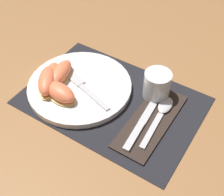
% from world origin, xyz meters
% --- Properties ---
extents(ground_plane, '(3.00, 3.00, 0.00)m').
position_xyz_m(ground_plane, '(0.00, 0.00, 0.00)').
color(ground_plane, olive).
extents(placemat, '(0.45, 0.31, 0.00)m').
position_xyz_m(placemat, '(0.00, 0.00, 0.00)').
color(placemat, black).
rests_on(placemat, ground_plane).
extents(plate, '(0.28, 0.28, 0.02)m').
position_xyz_m(plate, '(-0.10, -0.01, 0.01)').
color(plate, white).
rests_on(plate, placemat).
extents(juice_glass, '(0.07, 0.07, 0.08)m').
position_xyz_m(juice_glass, '(0.09, 0.08, 0.04)').
color(juice_glass, silver).
rests_on(juice_glass, placemat).
extents(napkin, '(0.09, 0.24, 0.00)m').
position_xyz_m(napkin, '(0.12, -0.01, 0.01)').
color(napkin, '#2D231E').
rests_on(napkin, placemat).
extents(knife, '(0.04, 0.22, 0.01)m').
position_xyz_m(knife, '(0.10, -0.01, 0.01)').
color(knife, '#BCBCC1').
rests_on(knife, napkin).
extents(spoon, '(0.04, 0.18, 0.01)m').
position_xyz_m(spoon, '(0.13, 0.03, 0.01)').
color(spoon, '#BCBCC1').
rests_on(spoon, napkin).
extents(fork, '(0.18, 0.07, 0.00)m').
position_xyz_m(fork, '(-0.08, -0.02, 0.02)').
color(fork, '#BCBCC1').
rests_on(fork, plate).
extents(citrus_wedge_0, '(0.07, 0.12, 0.04)m').
position_xyz_m(citrus_wedge_0, '(-0.15, -0.02, 0.04)').
color(citrus_wedge_0, '#F4DB84').
rests_on(citrus_wedge_0, plate).
extents(citrus_wedge_1, '(0.09, 0.12, 0.03)m').
position_xyz_m(citrus_wedge_1, '(-0.17, -0.04, 0.03)').
color(citrus_wedge_1, '#F4DB84').
rests_on(citrus_wedge_1, plate).
extents(citrus_wedge_2, '(0.10, 0.12, 0.04)m').
position_xyz_m(citrus_wedge_2, '(-0.16, -0.06, 0.04)').
color(citrus_wedge_2, '#F4DB84').
rests_on(citrus_wedge_2, plate).
extents(citrus_wedge_3, '(0.10, 0.06, 0.04)m').
position_xyz_m(citrus_wedge_3, '(-0.11, -0.07, 0.04)').
color(citrus_wedge_3, '#F4DB84').
rests_on(citrus_wedge_3, plate).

